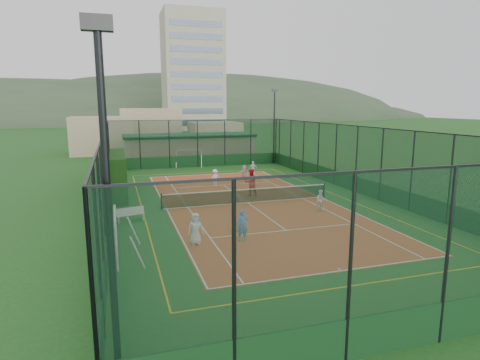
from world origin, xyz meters
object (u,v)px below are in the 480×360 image
(child_far_left, at_px, (215,178))
(coach, at_px, (251,182))
(child_near_right, at_px, (321,200))
(clubhouse, at_px, (189,147))
(floodlight_sw, at_px, (109,223))
(child_near_mid, at_px, (243,226))
(floodlight_ne, at_px, (274,127))
(futsal_goal_near, at_px, (116,236))
(child_near_left, at_px, (195,229))
(futsal_goal_far, at_px, (189,158))
(child_far_back, at_px, (244,173))
(apartment_tower, at_px, (193,72))
(white_bench, at_px, (130,214))
(child_far_right, at_px, (253,169))

(child_far_left, bearing_deg, coach, 98.88)
(child_near_right, height_order, coach, coach)
(clubhouse, xyz_separation_m, coach, (0.91, -19.96, -0.58))
(clubhouse, relative_size, coach, 7.73)
(floodlight_sw, bearing_deg, child_near_mid, 57.72)
(child_near_right, bearing_deg, floodlight_ne, 87.68)
(floodlight_ne, bearing_deg, futsal_goal_near, -125.20)
(futsal_goal_near, height_order, child_near_left, futsal_goal_near)
(floodlight_sw, bearing_deg, futsal_goal_far, 77.22)
(coach, bearing_deg, clubhouse, -87.51)
(futsal_goal_near, xyz_separation_m, child_far_back, (10.93, 15.91, -0.34))
(apartment_tower, relative_size, child_near_mid, 19.64)
(apartment_tower, height_order, child_far_back, apartment_tower)
(futsal_goal_near, bearing_deg, child_near_left, -79.00)
(child_far_left, xyz_separation_m, child_far_back, (3.11, 1.99, -0.05))
(apartment_tower, distance_m, child_far_back, 75.85)
(child_near_mid, bearing_deg, floodlight_ne, 72.87)
(child_far_back, bearing_deg, apartment_tower, -127.07)
(floodlight_sw, xyz_separation_m, floodlight_ne, (17.20, 33.20, 0.00))
(futsal_goal_near, relative_size, child_far_left, 2.22)
(child_near_mid, relative_size, child_near_right, 1.15)
(child_near_mid, bearing_deg, child_far_left, 90.06)
(clubhouse, height_order, child_far_left, clubhouse)
(child_far_back, bearing_deg, coach, 47.15)
(child_near_mid, xyz_separation_m, child_near_right, (6.40, 3.92, -0.10))
(floodlight_sw, xyz_separation_m, child_near_mid, (5.91, 9.36, -3.35))
(apartment_tower, xyz_separation_m, child_far_back, (-9.66, -73.85, -14.34))
(white_bench, height_order, child_far_back, child_far_back)
(clubhouse, distance_m, child_near_right, 25.61)
(floodlight_ne, bearing_deg, apartment_tower, 87.02)
(apartment_tower, xyz_separation_m, futsal_goal_near, (-20.58, -89.76, -14.00))
(clubhouse, height_order, futsal_goal_near, clubhouse)
(child_near_right, bearing_deg, child_far_back, 108.27)
(floodlight_sw, xyz_separation_m, white_bench, (0.80, 14.43, -3.68))
(clubhouse, height_order, child_far_right, clubhouse)
(child_near_right, distance_m, coach, 6.06)
(child_near_mid, bearing_deg, child_far_right, 77.44)
(apartment_tower, xyz_separation_m, child_near_right, (-8.29, -85.32, -14.33))
(child_near_right, relative_size, child_far_right, 0.94)
(child_far_back, bearing_deg, child_near_mid, 42.27)
(floodlight_ne, height_order, apartment_tower, apartment_tower)
(child_far_left, height_order, child_far_right, child_far_right)
(floodlight_sw, relative_size, child_near_left, 5.39)
(apartment_tower, height_order, futsal_goal_near, apartment_tower)
(clubhouse, bearing_deg, child_far_back, -80.40)
(floodlight_ne, xyz_separation_m, apartment_tower, (3.40, 65.40, 10.88))
(apartment_tower, relative_size, futsal_goal_far, 10.88)
(child_far_left, relative_size, child_far_back, 1.07)
(clubhouse, bearing_deg, white_bench, -107.88)
(child_near_left, bearing_deg, floodlight_sw, -113.57)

